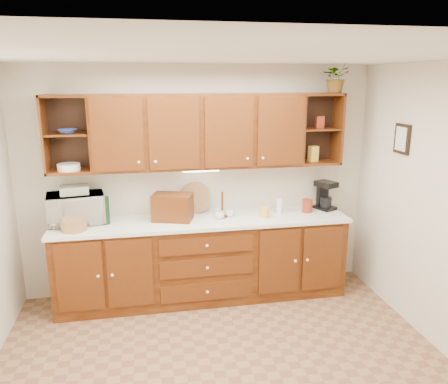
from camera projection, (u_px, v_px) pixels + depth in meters
name	position (u px, v px, depth m)	size (l,w,h in m)	color
floor	(228.00, 377.00, 3.68)	(4.00, 4.00, 0.00)	olive
ceiling	(228.00, 55.00, 3.03)	(4.00, 4.00, 0.00)	white
back_wall	(199.00, 181.00, 5.02)	(4.00, 4.00, 0.00)	beige
base_cabinets	(203.00, 260.00, 4.94)	(3.20, 0.60, 0.90)	black
countertop	(203.00, 221.00, 4.82)	(3.24, 0.64, 0.04)	white
upper_cabinets	(201.00, 131.00, 4.72)	(3.20, 0.33, 0.80)	black
undercabinet_light	(201.00, 170.00, 4.77)	(0.40, 0.05, 0.03)	white
framed_picture	(402.00, 139.00, 4.42)	(0.03, 0.24, 0.30)	black
wicker_basket	(74.00, 224.00, 4.43)	(0.25, 0.25, 0.13)	#A57144
microwave	(76.00, 208.00, 4.66)	(0.58, 0.39, 0.32)	beige
towel_stack	(74.00, 190.00, 4.61)	(0.29, 0.21, 0.09)	#D5C164
wine_bottle	(106.00, 210.00, 4.62)	(0.07, 0.07, 0.30)	black
woven_tray	(195.00, 212.00, 5.04)	(0.36, 0.36, 0.02)	#A57144
bread_box	(173.00, 207.00, 4.75)	(0.42, 0.26, 0.29)	black
mug_tree	(222.00, 213.00, 4.88)	(0.23, 0.25, 0.29)	black
canister_red	(307.00, 206.00, 5.05)	(0.12, 0.12, 0.15)	maroon
canister_white	(279.00, 206.00, 5.00)	(0.08, 0.08, 0.17)	white
canister_yellow	(265.00, 213.00, 4.84)	(0.09, 0.09, 0.12)	yellow
coffee_maker	(325.00, 195.00, 5.17)	(0.26, 0.29, 0.34)	black
bowl_stack	(68.00, 131.00, 4.45)	(0.18, 0.18, 0.05)	#2A479C
plate_stack	(69.00, 167.00, 4.52)	(0.23, 0.23, 0.07)	white
pantry_box_yellow	(313.00, 154.00, 5.00)	(0.10, 0.08, 0.18)	yellow
pantry_box_red	(320.00, 122.00, 4.93)	(0.09, 0.08, 0.13)	maroon
potted_plant	(336.00, 77.00, 4.78)	(0.31, 0.27, 0.34)	#999999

